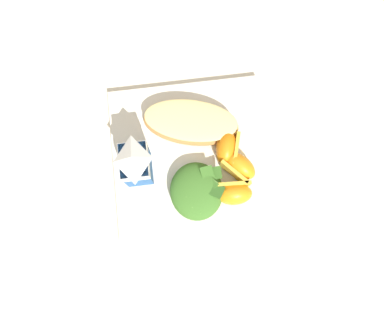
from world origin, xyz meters
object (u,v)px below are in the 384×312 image
(cheesy_pizza_bread, at_px, (191,123))
(milk_carton, at_px, (136,164))
(green_salad_pile, at_px, (199,191))
(orange_wedge_front, at_px, (234,193))
(orange_wedge_middle, at_px, (239,167))
(white_plate, at_px, (192,158))
(orange_wedge_rear, at_px, (228,148))

(cheesy_pizza_bread, distance_m, milk_carton, 0.13)
(green_salad_pile, bearing_deg, orange_wedge_front, -100.52)
(orange_wedge_middle, bearing_deg, white_plate, 68.69)
(orange_wedge_middle, bearing_deg, green_salad_pile, 113.86)
(cheesy_pizza_bread, bearing_deg, green_salad_pile, 179.37)
(orange_wedge_front, height_order, orange_wedge_middle, same)
(orange_wedge_middle, bearing_deg, orange_wedge_rear, 23.64)
(cheesy_pizza_bread, distance_m, orange_wedge_rear, 0.08)
(white_plate, height_order, orange_wedge_rear, orange_wedge_rear)
(orange_wedge_rear, bearing_deg, orange_wedge_front, -179.42)
(milk_carton, height_order, orange_wedge_middle, milk_carton)
(white_plate, height_order, orange_wedge_middle, orange_wedge_middle)
(orange_wedge_middle, distance_m, orange_wedge_rear, 0.04)
(orange_wedge_front, xyz_separation_m, orange_wedge_middle, (0.04, -0.01, 0.00))
(cheesy_pizza_bread, height_order, orange_wedge_rear, orange_wedge_rear)
(orange_wedge_front, relative_size, orange_wedge_middle, 0.90)
(white_plate, xyz_separation_m, cheesy_pizza_bread, (0.06, -0.01, 0.03))
(white_plate, height_order, orange_wedge_front, orange_wedge_front)
(cheesy_pizza_bread, xyz_separation_m, orange_wedge_middle, (-0.09, -0.07, 0.00))
(green_salad_pile, distance_m, orange_wedge_rear, 0.09)
(white_plate, xyz_separation_m, milk_carton, (-0.01, 0.09, 0.07))
(white_plate, relative_size, milk_carton, 2.55)
(white_plate, height_order, green_salad_pile, green_salad_pile)
(orange_wedge_front, bearing_deg, cheesy_pizza_bread, 23.72)
(white_plate, distance_m, orange_wedge_rear, 0.07)
(milk_carton, bearing_deg, green_salad_pile, -117.79)
(orange_wedge_rear, bearing_deg, cheesy_pizza_bread, 47.11)
(green_salad_pile, distance_m, orange_wedge_middle, 0.08)
(milk_carton, distance_m, orange_wedge_front, 0.17)
(green_salad_pile, bearing_deg, cheesy_pizza_bread, -0.63)
(green_salad_pile, xyz_separation_m, orange_wedge_middle, (0.03, -0.07, -0.00))
(cheesy_pizza_bread, relative_size, green_salad_pile, 1.84)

